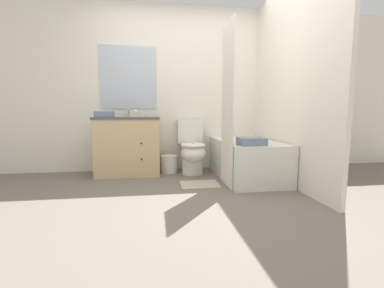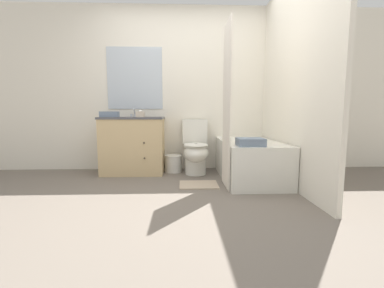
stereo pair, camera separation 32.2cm
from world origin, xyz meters
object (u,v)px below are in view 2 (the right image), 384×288
wastebasket (173,164)px  tissue_box (140,114)px  sink_faucet (135,114)px  bath_mat (199,185)px  bath_towel_folded (250,142)px  bathtub (249,160)px  hand_towel_folded (109,114)px  toilet (196,150)px  vanity_cabinet (133,144)px

wastebasket → tissue_box: size_ratio=2.00×
sink_faucet → bath_mat: size_ratio=0.30×
tissue_box → wastebasket: bearing=5.3°
wastebasket → bath_towel_folded: bath_towel_folded is taller
bathtub → bath_mat: size_ratio=2.88×
wastebasket → hand_towel_folded: 1.16m
toilet → wastebasket: size_ratio=3.05×
hand_towel_folded → bath_mat: 1.58m
bath_towel_folded → bath_mat: bath_towel_folded is taller
bath_towel_folded → sink_faucet: bearing=143.8°
bath_towel_folded → bath_mat: (-0.58, 0.19, -0.55)m
wastebasket → bathtub: bearing=-23.0°
tissue_box → toilet: bearing=-5.7°
sink_faucet → tissue_box: sink_faucet is taller
tissue_box → hand_towel_folded: 0.43m
bathtub → tissue_box: bearing=165.2°
sink_faucet → bath_towel_folded: 1.88m
wastebasket → hand_towel_folded: bearing=-167.4°
sink_faucet → bath_mat: sink_faucet is taller
toilet → tissue_box: size_ratio=6.11×
sink_faucet → bathtub: sink_faucet is taller
hand_towel_folded → bath_towel_folded: size_ratio=0.81×
vanity_cabinet → bathtub: 1.68m
sink_faucet → vanity_cabinet: bearing=-90.0°
sink_faucet → bathtub: (1.62, -0.60, -0.60)m
toilet → tissue_box: 0.95m
vanity_cabinet → bath_towel_folded: bearing=-31.2°
wastebasket → tissue_box: 0.88m
sink_faucet → tissue_box: size_ratio=1.11×
tissue_box → sink_faucet: bearing=119.6°
toilet → wastebasket: bearing=159.5°
wastebasket → hand_towel_folded: hand_towel_folded is taller
sink_faucet → hand_towel_folded: bearing=-129.5°
tissue_box → hand_towel_folded: bearing=-159.4°
bath_mat → wastebasket: bearing=114.1°
tissue_box → bath_mat: size_ratio=0.27×
bathtub → sink_faucet: bearing=159.8°
vanity_cabinet → wastebasket: vanity_cabinet is taller
hand_towel_folded → wastebasket: bearing=12.6°
hand_towel_folded → bath_towel_folded: (1.78, -0.75, -0.31)m
wastebasket → bath_towel_folded: bearing=-45.8°
vanity_cabinet → toilet: (0.91, -0.09, -0.07)m
bath_mat → bathtub: bearing=23.7°
vanity_cabinet → toilet: size_ratio=1.15×
toilet → wastebasket: toilet is taller
bathtub → wastebasket: (-1.04, 0.44, -0.13)m
tissue_box → hand_towel_folded: size_ratio=0.53×
wastebasket → bath_mat: wastebasket is taller
vanity_cabinet → tissue_box: (0.11, -0.01, 0.44)m
sink_faucet → bath_mat: 1.55m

